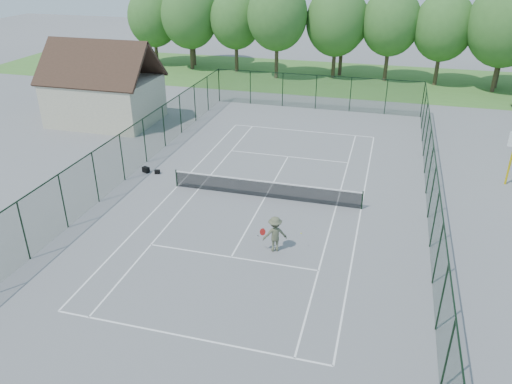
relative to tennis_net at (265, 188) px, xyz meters
The scene contains 10 objects.
ground 0.58m from the tennis_net, ahead, with size 140.00×140.00×0.00m, color gray.
grass_far 30.01m from the tennis_net, 90.00° to the left, with size 80.00×16.00×0.01m, color #4C8334.
court_lines 0.57m from the tennis_net, ahead, with size 11.05×23.85×0.01m.
tennis_net is the anchor object (origin of this frame).
fence_enclosure 0.98m from the tennis_net, ahead, with size 18.05×36.05×3.02m.
utility_building 19.04m from the tennis_net, 147.99° to the left, with size 8.60×6.27×6.63m.
tree_line_far 30.48m from the tennis_net, 90.00° to the left, with size 39.40×6.40×9.70m.
sports_bag_a 8.39m from the tennis_net, behind, with size 0.45×0.27×0.36m, color black.
sports_bag_b 7.61m from the tennis_net, 169.36° to the left, with size 0.33×0.20×0.26m, color black.
tennis_player 5.59m from the tennis_net, 70.96° to the right, with size 2.09×1.08×1.79m.
Camera 1 is at (6.27, -24.94, 13.13)m, focal length 35.00 mm.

